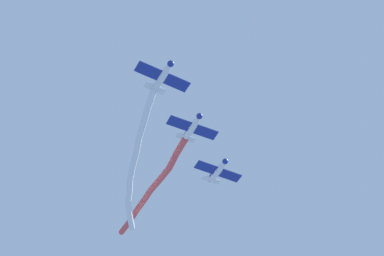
% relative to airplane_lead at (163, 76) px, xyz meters
% --- Properties ---
extents(airplane_lead, '(5.04, 6.46, 1.64)m').
position_rel_airplane_lead_xyz_m(airplane_lead, '(0.00, 0.00, 0.00)').
color(airplane_lead, silver).
extents(smoke_trail_lead, '(26.03, 4.86, 1.32)m').
position_rel_airplane_lead_xyz_m(smoke_trail_lead, '(14.63, 3.71, 0.10)').
color(smoke_trail_lead, white).
extents(airplane_left_wing, '(5.07, 6.55, 1.64)m').
position_rel_airplane_lead_xyz_m(airplane_left_wing, '(7.94, -3.57, 0.25)').
color(airplane_left_wing, silver).
extents(smoke_trail_left_wing, '(23.90, 10.51, 4.23)m').
position_rel_airplane_lead_xyz_m(smoke_trail_left_wing, '(21.67, 1.96, 2.10)').
color(smoke_trail_left_wing, '#DB4C4C').
extents(airplane_right_wing, '(5.06, 6.52, 1.64)m').
position_rel_airplane_lead_xyz_m(airplane_right_wing, '(15.88, -7.15, 0.50)').
color(airplane_right_wing, silver).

